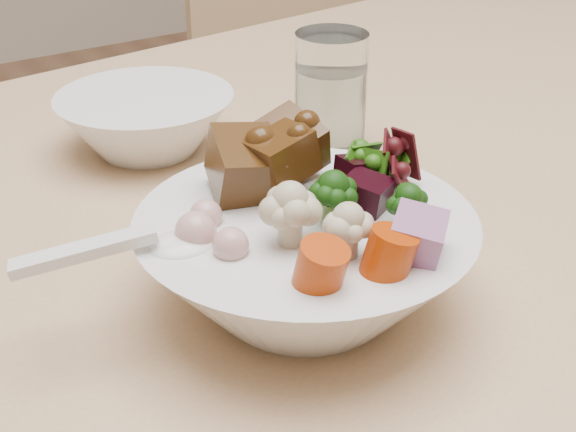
% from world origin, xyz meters
% --- Properties ---
extents(dining_table, '(1.82, 1.15, 0.81)m').
position_xyz_m(dining_table, '(0.13, -0.05, 0.73)').
color(dining_table, tan).
rests_on(dining_table, ground).
extents(chair_far, '(0.47, 0.47, 0.89)m').
position_xyz_m(chair_far, '(0.36, 0.67, 0.50)').
color(chair_far, tan).
rests_on(chair_far, ground).
extents(food_bowl, '(0.23, 0.23, 0.12)m').
position_xyz_m(food_bowl, '(-0.23, -0.17, 0.85)').
color(food_bowl, white).
rests_on(food_bowl, dining_table).
extents(soup_spoon, '(0.13, 0.07, 0.02)m').
position_xyz_m(soup_spoon, '(-0.33, -0.15, 0.87)').
color(soup_spoon, white).
rests_on(soup_spoon, food_bowl).
extents(water_glass, '(0.07, 0.07, 0.12)m').
position_xyz_m(water_glass, '(-0.07, 0.02, 0.86)').
color(water_glass, white).
rests_on(water_glass, dining_table).
extents(side_bowl, '(0.17, 0.17, 0.06)m').
position_xyz_m(side_bowl, '(-0.21, 0.12, 0.84)').
color(side_bowl, white).
rests_on(side_bowl, dining_table).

